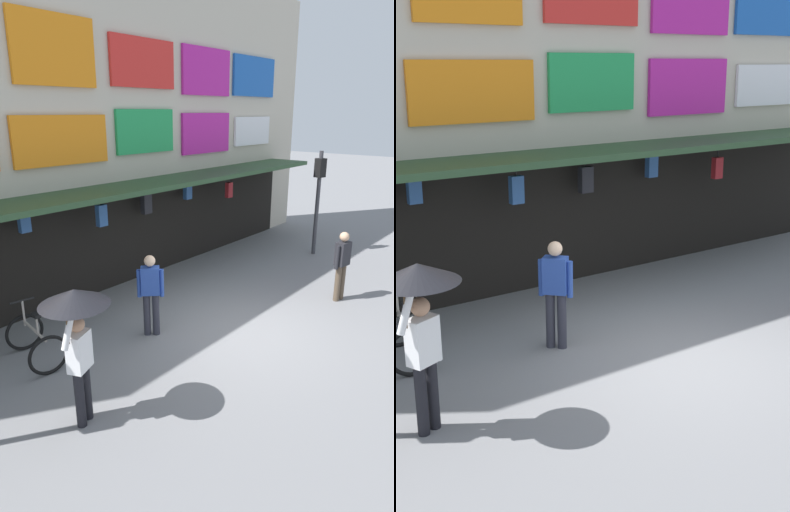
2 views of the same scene
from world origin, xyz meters
The scene contains 7 objects.
ground_plane centered at (0.00, 0.00, 0.00)m, with size 80.00×80.00×0.00m, color slate.
shopfront centered at (0.00, 4.57, 3.96)m, with size 18.00×2.60×8.00m.
traffic_light_far centered at (5.82, 1.27, 2.14)m, with size 0.33×0.35×3.20m.
bicycle_parked centered at (-3.32, 2.21, 0.39)m, with size 0.90×1.26×1.05m.
pedestrian_in_green centered at (-1.27, 1.35, 0.95)m, with size 0.41×0.41×1.68m.
pedestrian_with_umbrella centered at (-3.78, 0.18, 1.64)m, with size 0.96×0.96×2.08m.
pedestrian_in_red centered at (2.83, -0.83, 0.95)m, with size 0.52×0.28×1.68m.
Camera 1 is at (-6.89, -4.54, 4.31)m, focal length 31.16 mm.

